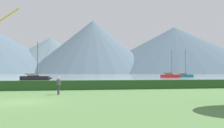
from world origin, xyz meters
TOP-DOWN VIEW (x-y plane):
  - ground_plane at (0.00, 0.00)m, footprint 1000.00×1000.00m
  - harbor_water at (0.00, 137.00)m, footprint 320.00×246.00m
  - hedge_line at (0.00, 11.00)m, footprint 80.00×1.20m
  - sailboat_slip_0 at (53.12, 80.32)m, footprint 8.55×3.60m
  - sailboat_slip_4 at (42.55, 71.08)m, footprint 8.62×2.93m
  - sailboat_slip_5 at (-5.37, 45.68)m, footprint 8.15×2.99m
  - person_seated_viewer at (2.35, 5.17)m, footprint 0.36×0.56m
  - distant_hill_west_ridge at (177.58, 360.33)m, footprint 297.53×297.53m
  - distant_hill_central_peak at (37.30, 348.28)m, footprint 197.16×197.16m
  - distant_hill_far_shoulder at (-31.38, 399.80)m, footprint 199.59×199.59m

SIDE VIEW (x-z plane):
  - ground_plane at x=0.00m, z-range 0.00..0.00m
  - harbor_water at x=0.00m, z-range 0.00..0.00m
  - hedge_line at x=0.00m, z-range 0.00..1.11m
  - sailboat_slip_5 at x=-5.37m, z-range -4.27..5.61m
  - sailboat_slip_4 at x=42.55m, z-range -4.74..6.17m
  - sailboat_slip_0 at x=53.12m, z-range -5.37..6.80m
  - person_seated_viewer at x=2.35m, z-range 0.15..1.80m
  - distant_hill_far_shoulder at x=-31.38m, z-range 0.00..61.45m
  - distant_hill_west_ridge at x=177.58m, z-range 0.00..79.11m
  - distant_hill_central_peak at x=37.30m, z-range 0.00..82.56m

